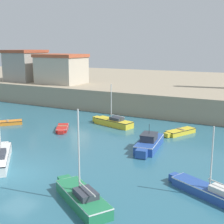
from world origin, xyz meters
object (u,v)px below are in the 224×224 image
dinghy_yellow_8 (180,132)px  harbor_shed_near_wharf (61,69)px  dinghy_orange_2 (7,123)px  dinghy_red_4 (62,128)px  sailboat_yellow_6 (113,122)px  harbor_shed_mid_row (26,65)px  sailboat_green_1 (82,197)px  sailboat_blue_7 (215,194)px  sailboat_white_0 (1,157)px  motorboat_blue_3 (149,143)px

dinghy_yellow_8 → harbor_shed_near_wharf: 26.26m
dinghy_orange_2 → dinghy_yellow_8: bearing=16.2°
dinghy_orange_2 → dinghy_red_4: (7.41, 1.08, -0.01)m
sailboat_yellow_6 → harbor_shed_near_wharf: harbor_shed_near_wharf is taller
harbor_shed_mid_row → dinghy_orange_2: bearing=-53.8°
sailboat_green_1 → dinghy_orange_2: sailboat_green_1 is taller
dinghy_yellow_8 → sailboat_green_1: bearing=-93.1°
dinghy_yellow_8 → harbor_shed_mid_row: size_ratio=0.64×
sailboat_yellow_6 → sailboat_blue_7: 19.19m
sailboat_white_0 → sailboat_green_1: (9.40, -2.51, -0.03)m
dinghy_orange_2 → harbor_shed_near_wharf: 17.54m
sailboat_white_0 → motorboat_blue_3: sailboat_white_0 is taller
motorboat_blue_3 → sailboat_yellow_6: bearing=139.1°
motorboat_blue_3 → sailboat_white_0: bearing=-135.9°
dinghy_orange_2 → harbor_shed_near_wharf: (-3.97, 16.26, 5.27)m
dinghy_yellow_8 → harbor_shed_mid_row: bearing=161.2°
dinghy_orange_2 → dinghy_red_4: bearing=8.3°
dinghy_red_4 → dinghy_orange_2: bearing=-171.7°
sailboat_blue_7 → harbor_shed_mid_row: size_ratio=1.00×
sailboat_blue_7 → harbor_shed_mid_row: harbor_shed_mid_row is taller
dinghy_red_4 → harbor_shed_near_wharf: size_ratio=0.45×
motorboat_blue_3 → sailboat_blue_7: (7.12, -7.14, -0.15)m
harbor_shed_near_wharf → dinghy_yellow_8: bearing=-24.3°
harbor_shed_near_wharf → sailboat_blue_7: bearing=-38.9°
motorboat_blue_3 → harbor_shed_mid_row: (-30.28, 16.75, 5.30)m
sailboat_green_1 → sailboat_blue_7: 8.13m
dinghy_yellow_8 → harbor_shed_mid_row: 33.69m
dinghy_orange_2 → sailboat_blue_7: size_ratio=0.54×
sailboat_green_1 → dinghy_yellow_8: sailboat_green_1 is taller
dinghy_red_4 → sailboat_blue_7: sailboat_blue_7 is taller
sailboat_green_1 → sailboat_yellow_6: 18.78m
dinghy_red_4 → sailboat_yellow_6: size_ratio=0.59×
sailboat_yellow_6 → harbor_shed_mid_row: (-23.39, 10.78, 5.38)m
harbor_shed_near_wharf → motorboat_blue_3: bearing=-36.7°
sailboat_yellow_6 → dinghy_yellow_8: (8.06, 0.07, -0.18)m
sailboat_yellow_6 → dinghy_yellow_8: sailboat_yellow_6 is taller
sailboat_white_0 → dinghy_yellow_8: bearing=55.3°
sailboat_green_1 → motorboat_blue_3: (-0.21, 11.42, 0.08)m
dinghy_orange_2 → dinghy_yellow_8: size_ratio=0.84×
dinghy_yellow_8 → dinghy_orange_2: bearing=-163.8°
sailboat_green_1 → sailboat_blue_7: sailboat_green_1 is taller
dinghy_orange_2 → sailboat_green_1: bearing=-32.5°
sailboat_green_1 → harbor_shed_near_wharf: (-22.50, 28.05, 5.06)m
sailboat_yellow_6 → motorboat_blue_3: bearing=-40.9°
dinghy_yellow_8 → dinghy_red_4: bearing=-159.2°
sailboat_green_1 → dinghy_orange_2: (-18.52, 11.79, -0.21)m
sailboat_green_1 → sailboat_blue_7: size_ratio=0.90×
motorboat_blue_3 → sailboat_yellow_6: size_ratio=1.00×
sailboat_blue_7 → harbor_shed_near_wharf: 38.16m
dinghy_orange_2 → harbor_shed_near_wharf: harbor_shed_near_wharf is taller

